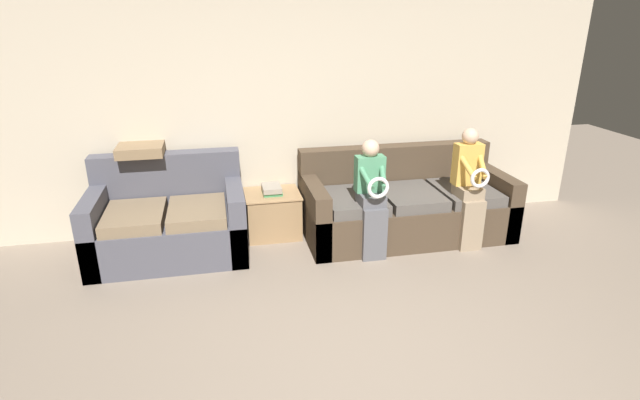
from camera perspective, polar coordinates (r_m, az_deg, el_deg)
name	(u,v)px	position (r m, az deg, el deg)	size (l,w,h in m)	color
wall_back	(299,111)	(5.42, -2.39, 10.12)	(6.70, 0.06, 2.55)	beige
couch_main	(404,205)	(5.45, 9.60, -0.61)	(2.17, 0.98, 0.89)	#473828
couch_side	(169,222)	(5.15, -16.88, -2.42)	(1.47, 0.97, 0.94)	#4C4C56
child_left_seated	(372,194)	(4.81, 5.94, 0.68)	(0.28, 0.37, 1.15)	#56565B
child_right_seated	(469,184)	(5.19, 16.71, 1.78)	(0.28, 0.37, 1.21)	gray
side_shelf	(273,213)	(5.37, -5.41, -1.51)	(0.58, 0.51, 0.48)	#9E7A51
book_stack	(272,189)	(5.27, -5.54, 1.22)	(0.20, 0.27, 0.09)	#3D8451
throw_pillow	(141,149)	(5.29, -19.79, 5.49)	(0.44, 0.44, 0.10)	#846B4C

